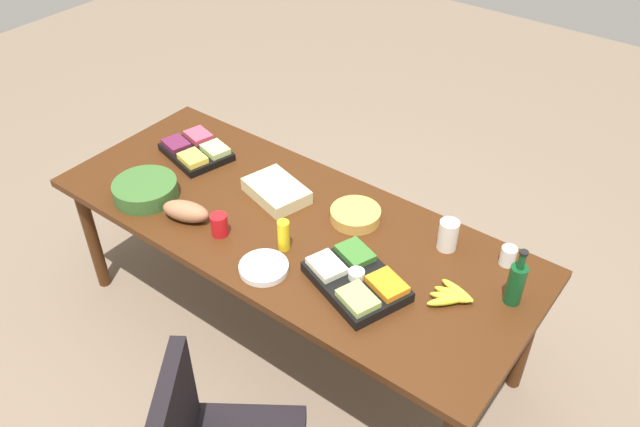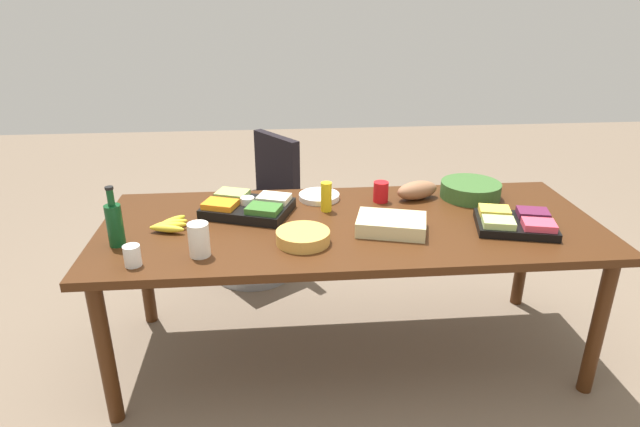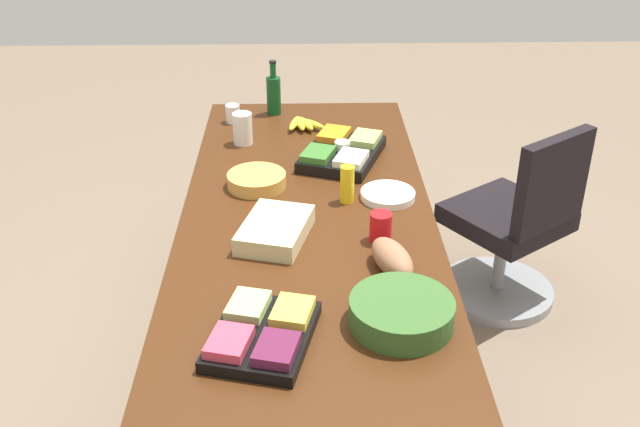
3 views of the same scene
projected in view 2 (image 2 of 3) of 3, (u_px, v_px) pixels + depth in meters
name	position (u px, v px, depth m)	size (l,w,h in m)	color
ground_plane	(347.00, 351.00, 2.96)	(10.00, 10.00, 0.00)	#776452
conference_table	(350.00, 235.00, 2.68)	(2.43, 0.98, 0.77)	#42220E
office_chair	(258.00, 221.00, 3.67)	(0.67, 0.67, 0.94)	gray
paper_cup	(132.00, 256.00, 2.23)	(0.07, 0.07, 0.09)	white
paper_plate_stack	(319.00, 196.00, 2.94)	(0.22, 0.22, 0.03)	white
veggie_tray	(248.00, 207.00, 2.75)	(0.50, 0.43, 0.09)	black
mustard_bottle	(326.00, 197.00, 2.76)	(0.06, 0.06, 0.15)	yellow
sheet_cake	(391.00, 224.00, 2.55)	(0.32, 0.22, 0.07)	beige
fruit_platter	(515.00, 222.00, 2.58)	(0.42, 0.36, 0.07)	black
red_solo_cup	(381.00, 192.00, 2.89)	(0.08, 0.08, 0.11)	red
banana_bunch	(169.00, 225.00, 2.56)	(0.18, 0.19, 0.04)	yellow
chip_bowl	(303.00, 237.00, 2.43)	(0.24, 0.24, 0.06)	gold
wine_bottle	(115.00, 223.00, 2.38)	(0.08, 0.08, 0.28)	#10461F
mayo_jar	(199.00, 240.00, 2.30)	(0.09, 0.09, 0.15)	white
salad_bowl	(470.00, 190.00, 2.95)	(0.32, 0.32, 0.09)	#366029
bread_loaf	(417.00, 190.00, 2.93)	(0.24, 0.11, 0.10)	#986646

